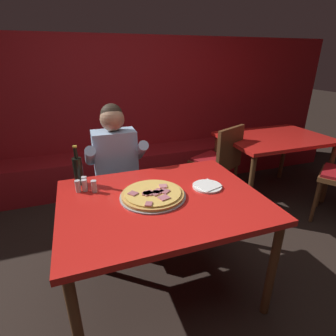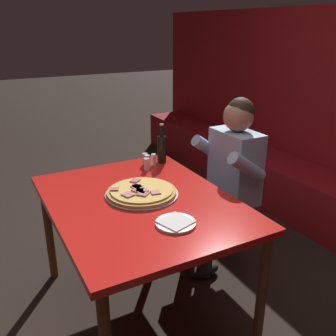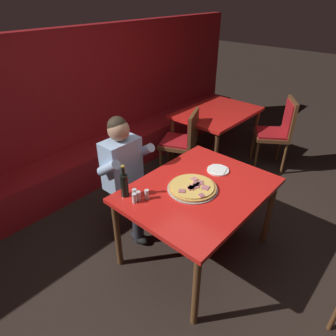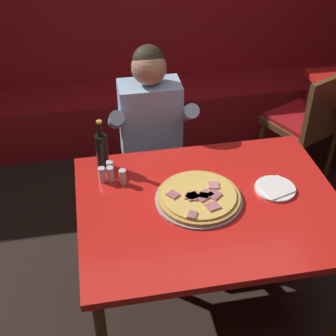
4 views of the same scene
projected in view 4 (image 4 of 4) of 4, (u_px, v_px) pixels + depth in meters
ground_plane at (203, 301)px, 2.80m from camera, size 24.00×24.00×0.00m
booth_wall_panel at (146, 20)px, 3.94m from camera, size 6.80×0.16×1.90m
booth_bench at (154, 113)px, 4.12m from camera, size 6.46×0.48×0.46m
main_dining_table at (209, 214)px, 2.38m from camera, size 1.32×1.01×0.78m
pizza at (199, 197)px, 2.34m from camera, size 0.44×0.44×0.05m
plate_white_paper at (275, 188)px, 2.41m from camera, size 0.21×0.21×0.02m
beer_bottle at (102, 150)px, 2.51m from camera, size 0.07×0.07×0.29m
shaker_parmesan at (102, 175)px, 2.45m from camera, size 0.04×0.04×0.09m
shaker_black_pepper at (110, 169)px, 2.49m from camera, size 0.04×0.04×0.09m
shaker_oregano at (110, 175)px, 2.45m from camera, size 0.04×0.04×0.09m
shaker_red_pepper_flakes at (123, 178)px, 2.43m from camera, size 0.04×0.04×0.09m
diner_seated_blue_shirt at (153, 138)px, 2.93m from camera, size 0.53×0.53×1.27m
dining_chair_side_aisle at (310, 118)px, 3.39m from camera, size 0.58×0.58×0.95m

